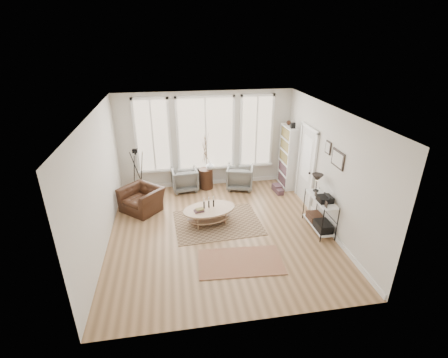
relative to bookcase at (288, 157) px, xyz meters
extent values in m
plane|color=#9B744E|center=(-2.44, -2.23, -0.96)|extent=(5.50, 5.50, 0.00)
plane|color=white|center=(-2.44, -2.23, 1.94)|extent=(5.50, 5.50, 0.00)
cube|color=beige|center=(-2.44, 0.52, 0.49)|extent=(5.20, 0.04, 2.90)
cube|color=beige|center=(-2.44, -4.98, 0.49)|extent=(5.20, 0.04, 2.90)
cube|color=beige|center=(-5.04, -2.23, 0.49)|extent=(0.04, 5.50, 2.90)
cube|color=beige|center=(0.16, -2.23, 0.49)|extent=(0.04, 5.50, 2.90)
cube|color=white|center=(-2.44, 0.51, -0.90)|extent=(5.10, 0.04, 0.12)
cube|color=white|center=(0.15, -2.23, -0.90)|extent=(0.03, 5.40, 0.12)
cube|color=tan|center=(-2.44, 0.50, 0.69)|extent=(1.60, 0.03, 2.10)
cube|color=tan|center=(-3.99, 0.50, 0.69)|extent=(0.90, 0.03, 2.10)
cube|color=tan|center=(-0.89, 0.50, 0.69)|extent=(0.90, 0.03, 2.10)
cube|color=white|center=(-2.44, 0.48, 0.69)|extent=(1.74, 0.06, 2.24)
cube|color=white|center=(-3.99, 0.48, 0.69)|extent=(1.04, 0.06, 2.24)
cube|color=white|center=(-0.89, 0.48, 0.69)|extent=(1.04, 0.06, 2.24)
cube|color=white|center=(-2.44, 0.46, -0.39)|extent=(4.10, 0.12, 0.06)
cube|color=silver|center=(0.14, -1.08, 0.09)|extent=(0.04, 0.88, 2.10)
cube|color=white|center=(0.12, -1.08, 0.34)|extent=(0.01, 0.55, 1.20)
cube|color=white|center=(0.12, -1.57, 0.09)|extent=(0.06, 0.08, 2.18)
cube|color=white|center=(0.12, -0.59, 0.09)|extent=(0.06, 0.08, 2.18)
cube|color=white|center=(0.12, -1.08, 1.18)|extent=(0.06, 1.06, 0.08)
sphere|color=black|center=(0.09, -1.41, 0.04)|extent=(0.06, 0.06, 0.06)
cube|color=white|center=(-0.01, -0.41, -0.01)|extent=(0.30, 0.03, 1.90)
cube|color=white|center=(-0.01, 0.41, -0.01)|extent=(0.30, 0.03, 1.90)
cube|color=white|center=(0.14, 0.00, -0.01)|extent=(0.02, 0.85, 1.90)
cube|color=white|center=(-0.01, 0.00, -0.01)|extent=(0.30, 0.81, 1.90)
cube|color=brown|center=(-0.01, 0.00, -0.01)|extent=(0.24, 0.75, 1.76)
cube|color=black|center=(-0.01, -0.20, 1.02)|extent=(0.12, 0.10, 0.16)
sphere|color=#351C10|center=(-0.01, 0.15, 1.01)|extent=(0.14, 0.14, 0.14)
cube|color=white|center=(-0.06, -2.53, -0.84)|extent=(0.37, 1.07, 0.03)
cube|color=white|center=(-0.06, -2.53, -0.14)|extent=(0.37, 1.07, 0.02)
cylinder|color=black|center=(-0.24, -3.06, -0.53)|extent=(0.02, 0.02, 0.85)
cylinder|color=black|center=(0.12, -3.06, -0.53)|extent=(0.02, 0.02, 0.85)
cylinder|color=black|center=(-0.24, -2.00, -0.53)|extent=(0.02, 0.02, 0.85)
cylinder|color=black|center=(0.12, -2.00, -0.53)|extent=(0.02, 0.02, 0.85)
cylinder|color=black|center=(-0.06, -2.18, -0.08)|extent=(0.14, 0.14, 0.02)
cylinder|color=black|center=(-0.06, -2.18, 0.06)|extent=(0.02, 0.02, 0.30)
cone|color=black|center=(-0.06, -2.18, 0.26)|extent=(0.28, 0.28, 0.18)
cube|color=black|center=(-0.06, -2.68, -0.05)|extent=(0.32, 0.30, 0.13)
cube|color=black|center=(-0.06, -2.78, -0.73)|extent=(0.32, 0.45, 0.20)
cube|color=#351C10|center=(-0.06, -2.31, -0.75)|extent=(0.32, 0.40, 0.16)
cube|color=black|center=(-0.16, -2.95, -0.04)|extent=(0.02, 0.10, 0.14)
cube|color=black|center=(-0.16, -2.41, -0.05)|extent=(0.02, 0.10, 0.12)
cube|color=black|center=(0.14, -2.63, 0.89)|extent=(0.03, 0.52, 0.38)
cube|color=silver|center=(0.13, -2.63, 0.89)|extent=(0.01, 0.44, 0.30)
cube|color=black|center=(0.14, -2.13, 0.99)|extent=(0.03, 0.24, 0.30)
cube|color=silver|center=(0.13, -2.13, 0.99)|extent=(0.01, 0.18, 0.24)
cube|color=brown|center=(-2.44, -1.86, -0.95)|extent=(2.21, 1.71, 0.01)
cube|color=maroon|center=(-2.19, -3.46, -0.94)|extent=(1.82, 1.09, 0.01)
ellipsoid|color=#A28160|center=(-2.64, -1.82, -0.77)|extent=(1.25, 0.93, 0.03)
ellipsoid|color=#A28160|center=(-2.64, -1.82, -0.56)|extent=(1.46, 1.09, 0.04)
cylinder|color=#A28160|center=(-3.01, -2.03, -0.77)|extent=(0.04, 0.04, 0.38)
cylinder|color=#A28160|center=(-2.28, -2.03, -0.77)|extent=(0.04, 0.04, 0.38)
cylinder|color=#A28160|center=(-3.01, -1.61, -0.77)|extent=(0.04, 0.04, 0.38)
cylinder|color=#A28160|center=(-2.28, -1.61, -0.77)|extent=(0.04, 0.04, 0.38)
cylinder|color=black|center=(-2.77, -1.77, -0.44)|extent=(0.04, 0.04, 0.19)
cylinder|color=black|center=(-2.64, -1.77, -0.44)|extent=(0.04, 0.04, 0.19)
cylinder|color=black|center=(-2.52, -1.77, -0.44)|extent=(0.04, 0.04, 0.19)
cube|color=#3E5531|center=(-2.89, -1.92, -0.51)|extent=(0.23, 0.17, 0.06)
imported|color=slate|center=(-3.15, 0.21, -0.61)|extent=(0.82, 0.84, 0.69)
imported|color=slate|center=(-1.46, 0.06, -0.59)|extent=(0.95, 0.97, 0.72)
cylinder|color=#351C10|center=(-2.49, 0.22, -0.64)|extent=(0.41, 0.41, 0.62)
imported|color=silver|center=(-2.36, 0.20, -0.21)|extent=(0.27, 0.27, 0.25)
imported|color=#351C10|center=(-4.34, -0.86, -0.63)|extent=(1.32, 1.31, 0.65)
cylinder|color=black|center=(-4.47, -0.05, 0.39)|extent=(0.06, 0.06, 0.06)
cube|color=black|center=(-4.47, -0.05, 0.46)|extent=(0.15, 0.12, 0.10)
cylinder|color=black|center=(-4.47, -0.14, 0.46)|extent=(0.06, 0.08, 0.06)
cube|color=brown|center=(-0.39, -0.32, -0.86)|extent=(0.26, 0.32, 0.19)
cube|color=brown|center=(-0.39, -0.56, -0.88)|extent=(0.20, 0.25, 0.15)
camera|label=1|loc=(-3.42, -8.81, 3.42)|focal=26.00mm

